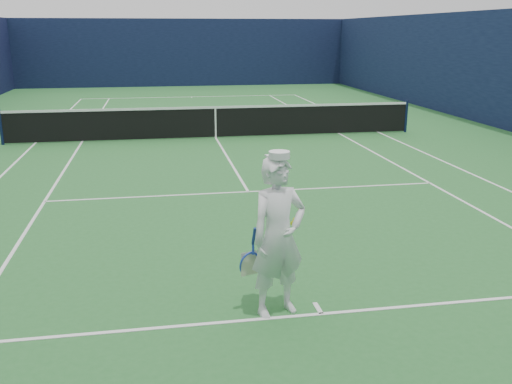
% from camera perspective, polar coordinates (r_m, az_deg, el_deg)
% --- Properties ---
extents(ground, '(80.00, 80.00, 0.00)m').
position_cam_1_polar(ground, '(18.23, -4.04, 5.41)').
color(ground, '#27672D').
rests_on(ground, ground).
extents(court_markings, '(11.03, 23.83, 0.01)m').
position_cam_1_polar(court_markings, '(18.23, -4.04, 5.42)').
color(court_markings, white).
rests_on(court_markings, ground).
extents(windscreen_fence, '(20.12, 36.12, 4.00)m').
position_cam_1_polar(windscreen_fence, '(17.98, -4.16, 11.69)').
color(windscreen_fence, black).
rests_on(windscreen_fence, ground).
extents(tennis_net, '(12.88, 0.09, 1.07)m').
position_cam_1_polar(tennis_net, '(18.14, -4.07, 7.13)').
color(tennis_net, '#141E4C').
rests_on(tennis_net, ground).
extents(tennis_player, '(0.89, 0.65, 1.98)m').
position_cam_1_polar(tennis_player, '(6.66, 2.24, -4.49)').
color(tennis_player, white).
rests_on(tennis_player, ground).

